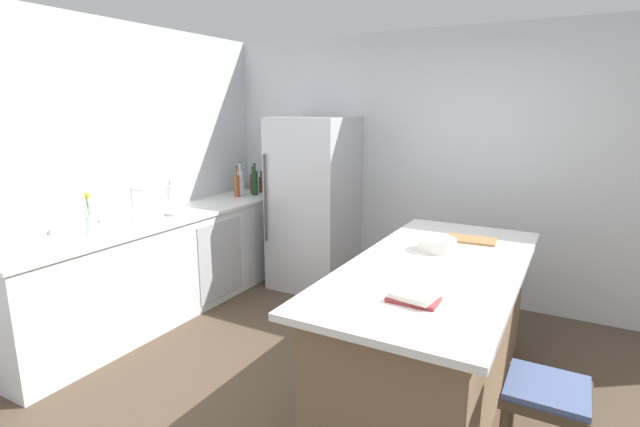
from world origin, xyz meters
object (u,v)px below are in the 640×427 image
wine_bottle (255,182)px  soda_bottle (241,183)px  syrup_bottle (262,184)px  kitchen_island (433,330)px  refrigerator (314,203)px  flower_vase (90,220)px  whiskey_bottle (253,183)px  bar_stool (545,410)px  cookbook_stack (413,297)px  paper_towel_roll (171,201)px  vinegar_bottle (237,185)px  mixing_bowl (437,244)px  sink_faucet (134,204)px  cutting_board (471,240)px

wine_bottle → soda_bottle: bearing=-138.3°
syrup_bottle → wine_bottle: size_ratio=0.68×
kitchen_island → refrigerator: refrigerator is taller
flower_vase → whiskey_bottle: size_ratio=1.10×
bar_stool → cookbook_stack: bearing=175.3°
paper_towel_roll → wine_bottle: (0.06, 1.18, 0.01)m
paper_towel_roll → vinegar_bottle: size_ratio=0.93×
whiskey_bottle → mixing_bowl: size_ratio=1.14×
sink_faucet → cutting_board: bearing=16.5°
sink_faucet → flower_vase: (0.01, -0.43, -0.05)m
syrup_bottle → cutting_board: 2.71m
paper_towel_roll → cutting_board: bearing=9.7°
sink_faucet → bar_stool: bearing=-9.5°
kitchen_island → wine_bottle: 2.85m
paper_towel_roll → mixing_bowl: size_ratio=1.19×
kitchen_island → bar_stool: size_ratio=3.28×
vinegar_bottle → sink_faucet: bearing=-91.2°
sink_faucet → vinegar_bottle: vinegar_bottle is taller
sink_faucet → vinegar_bottle: 1.34m
cookbook_stack → whiskey_bottle: bearing=140.7°
syrup_bottle → cutting_board: syrup_bottle is taller
sink_faucet → cookbook_stack: (2.62, -0.49, -0.13)m
paper_towel_roll → cookbook_stack: 2.68m
bar_stool → whiskey_bottle: (-3.22, 2.16, 0.48)m
flower_vase → cutting_board: bearing=24.7°
vinegar_bottle → refrigerator: bearing=13.3°
bar_stool → paper_towel_roll: paper_towel_roll is taller
refrigerator → wine_bottle: 0.76m
refrigerator → paper_towel_roll: (-0.81, -1.20, 0.16)m
bar_stool → flower_vase: size_ratio=2.07×
soda_bottle → vinegar_bottle: soda_bottle is taller
sink_faucet → vinegar_bottle: (0.03, 1.34, -0.03)m
wine_bottle → mixing_bowl: bearing=-25.1°
soda_bottle → vinegar_bottle: (0.01, -0.08, -0.02)m
bar_stool → vinegar_bottle: (-3.24, 1.88, 0.49)m
sink_faucet → soda_bottle: size_ratio=0.80×
vinegar_bottle → mixing_bowl: (2.46, -0.91, -0.08)m
syrup_bottle → cookbook_stack: 3.35m
sink_faucet → soda_bottle: soda_bottle is taller
whiskey_bottle → mixing_bowl: bearing=-26.0°
sink_faucet → soda_bottle: bearing=89.1°
cutting_board → refrigerator: bearing=156.7°
refrigerator → cutting_board: (1.76, -0.76, 0.04)m
wine_bottle → cookbook_stack: size_ratio=1.42×
bar_stool → sink_faucet: sink_faucet is taller
refrigerator → cutting_board: size_ratio=4.91×
bar_stool → sink_faucet: bearing=170.5°
refrigerator → soda_bottle: bearing=-171.8°
kitchen_island → paper_towel_roll: paper_towel_roll is taller
refrigerator → syrup_bottle: (-0.79, 0.17, 0.12)m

